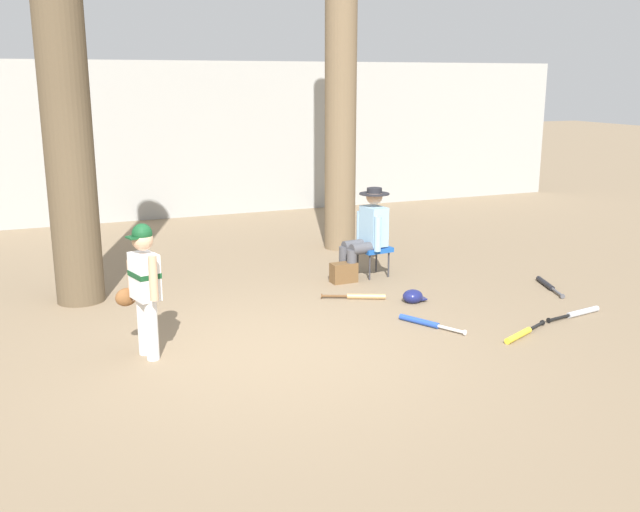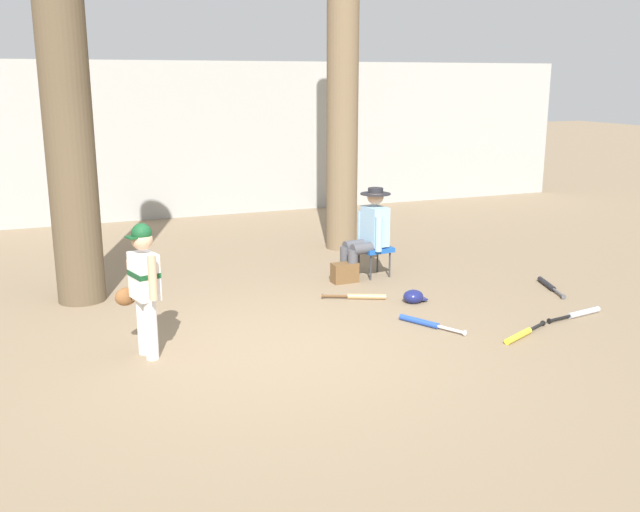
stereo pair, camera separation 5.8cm
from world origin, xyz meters
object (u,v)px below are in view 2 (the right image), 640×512
(tree_behind_spectator, at_px, (343,80))
(folding_stool, at_px, (374,250))
(seated_spectator, at_px, (369,230))
(bat_wood_tan, at_px, (362,296))
(young_ballplayer, at_px, (143,282))
(bat_yellow_trainer, at_px, (521,334))
(tree_near_player, at_px, (68,118))
(bat_blue_youth, at_px, (424,323))
(bat_aluminum_silver, at_px, (580,313))
(handbag_beside_stool, at_px, (345,273))
(bat_black_composite, at_px, (548,285))
(batting_helmet_navy, at_px, (413,297))

(tree_behind_spectator, relative_size, folding_stool, 13.50)
(seated_spectator, distance_m, bat_wood_tan, 1.18)
(young_ballplayer, distance_m, bat_yellow_trainer, 3.85)
(tree_near_player, height_order, bat_wood_tan, tree_near_player)
(bat_blue_youth, relative_size, bat_wood_tan, 1.02)
(bat_wood_tan, bearing_deg, bat_aluminum_silver, -36.67)
(tree_near_player, bearing_deg, bat_blue_youth, -34.64)
(handbag_beside_stool, bearing_deg, bat_yellow_trainer, -71.37)
(seated_spectator, bearing_deg, tree_near_player, 174.79)
(bat_black_composite, bearing_deg, tree_behind_spectator, 117.38)
(batting_helmet_navy, bearing_deg, young_ballplayer, -170.50)
(tree_behind_spectator, relative_size, bat_wood_tan, 8.13)
(handbag_beside_stool, bearing_deg, tree_near_player, 172.07)
(folding_stool, height_order, bat_yellow_trainer, folding_stool)
(tree_behind_spectator, bearing_deg, bat_blue_youth, -99.65)
(bat_wood_tan, bearing_deg, tree_near_player, 159.00)
(bat_wood_tan, relative_size, bat_yellow_trainer, 1.00)
(bat_blue_youth, xyz_separation_m, bat_wood_tan, (-0.22, 1.12, 0.00))
(folding_stool, relative_size, batting_helmet_navy, 1.53)
(handbag_beside_stool, distance_m, batting_helmet_navy, 1.18)
(bat_yellow_trainer, bearing_deg, folding_stool, 97.89)
(folding_stool, relative_size, bat_black_composite, 0.56)
(young_ballplayer, height_order, folding_stool, young_ballplayer)
(bat_black_composite, distance_m, batting_helmet_navy, 1.91)
(folding_stool, relative_size, bat_blue_youth, 0.59)
(tree_behind_spectator, distance_m, bat_black_composite, 4.26)
(tree_near_player, bearing_deg, tree_behind_spectator, 19.06)
(folding_stool, distance_m, bat_blue_youth, 2.07)
(bat_blue_youth, relative_size, bat_black_composite, 0.94)
(bat_wood_tan, xyz_separation_m, bat_yellow_trainer, (0.97, -1.81, 0.00))
(bat_aluminum_silver, bearing_deg, bat_yellow_trainer, -163.01)
(young_ballplayer, bearing_deg, batting_helmet_navy, 9.50)
(folding_stool, xyz_separation_m, bat_aluminum_silver, (1.41, -2.38, -0.33))
(folding_stool, relative_size, seated_spectator, 0.37)
(folding_stool, relative_size, bat_yellow_trainer, 0.60)
(folding_stool, bearing_deg, seated_spectator, -173.42)
(tree_near_player, height_order, bat_yellow_trainer, tree_near_player)
(seated_spectator, xyz_separation_m, bat_black_composite, (1.92, -1.32, -0.61))
(handbag_beside_stool, bearing_deg, young_ballplayer, -149.59)
(seated_spectator, distance_m, bat_yellow_trainer, 2.80)
(batting_helmet_navy, bearing_deg, tree_near_player, 156.95)
(tree_behind_spectator, bearing_deg, handbag_beside_stool, -112.18)
(folding_stool, bearing_deg, handbag_beside_stool, -164.96)
(bat_yellow_trainer, bearing_deg, seated_spectator, 99.96)
(young_ballplayer, xyz_separation_m, bat_black_composite, (5.12, 0.44, -0.71))
(bat_wood_tan, xyz_separation_m, batting_helmet_navy, (0.52, -0.35, 0.04))
(seated_spectator, distance_m, bat_aluminum_silver, 2.88)
(bat_blue_youth, xyz_separation_m, batting_helmet_navy, (0.29, 0.77, 0.04))
(seated_spectator, bearing_deg, bat_wood_tan, -119.73)
(bat_wood_tan, bearing_deg, bat_black_composite, -10.37)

